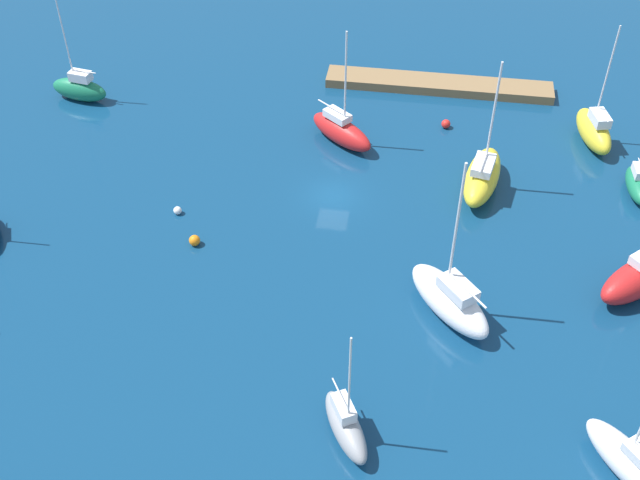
% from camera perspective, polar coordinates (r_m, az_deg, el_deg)
% --- Properties ---
extents(water, '(160.00, 160.00, 0.00)m').
position_cam_1_polar(water, '(63.92, 0.95, 3.19)').
color(water, navy).
rests_on(water, ground).
extents(pier_dock, '(21.44, 2.93, 0.87)m').
position_cam_1_polar(pier_dock, '(77.97, 8.51, 10.98)').
color(pier_dock, olive).
rests_on(pier_dock, ground).
extents(sailboat_red_lone_north, '(6.75, 6.51, 11.70)m').
position_cam_1_polar(sailboat_red_lone_north, '(59.18, 21.87, -2.51)').
color(sailboat_red_lone_north, red).
rests_on(sailboat_red_lone_north, water).
extents(sailboat_white_center_basin, '(5.68, 6.50, 11.23)m').
position_cam_1_polar(sailboat_white_center_basin, '(49.10, 21.49, -14.72)').
color(sailboat_white_center_basin, white).
rests_on(sailboat_white_center_basin, water).
extents(sailboat_yellow_east_end, '(3.55, 6.56, 10.94)m').
position_cam_1_polar(sailboat_yellow_east_end, '(72.96, 19.08, 7.48)').
color(sailboat_yellow_east_end, yellow).
rests_on(sailboat_yellow_east_end, water).
extents(sailboat_green_far_north, '(5.70, 2.71, 10.28)m').
position_cam_1_polar(sailboat_green_far_north, '(78.34, -16.89, 10.39)').
color(sailboat_green_far_north, '#19724C').
rests_on(sailboat_green_far_north, water).
extents(sailboat_gray_along_channel, '(3.95, 5.40, 9.09)m').
position_cam_1_polar(sailboat_gray_along_channel, '(47.55, 1.86, -13.14)').
color(sailboat_gray_along_channel, gray).
rests_on(sailboat_gray_along_channel, water).
extents(sailboat_red_off_beacon, '(6.59, 5.81, 10.70)m').
position_cam_1_polar(sailboat_red_off_beacon, '(69.24, 1.54, 7.87)').
color(sailboat_red_off_beacon, red).
rests_on(sailboat_red_off_beacon, water).
extents(sailboat_white_near_pier, '(6.85, 7.45, 12.52)m').
position_cam_1_polar(sailboat_white_near_pier, '(54.15, 9.31, -4.23)').
color(sailboat_white_near_pier, white).
rests_on(sailboat_white_near_pier, water).
extents(sailboat_yellow_outer_mooring, '(4.04, 7.97, 11.40)m').
position_cam_1_polar(sailboat_yellow_outer_mooring, '(65.01, 11.58, 4.53)').
color(sailboat_yellow_outer_mooring, yellow).
rests_on(sailboat_yellow_outer_mooring, water).
extents(sailboat_green_lone_south, '(1.82, 4.83, 7.25)m').
position_cam_1_polar(sailboat_green_lone_south, '(68.54, 21.82, 3.76)').
color(sailboat_green_lone_south, '#19724C').
rests_on(sailboat_green_lone_south, water).
extents(mooring_buoy_white, '(0.65, 0.65, 0.65)m').
position_cam_1_polar(mooring_buoy_white, '(62.99, -10.19, 2.10)').
color(mooring_buoy_white, white).
rests_on(mooring_buoy_white, water).
extents(mooring_buoy_orange, '(0.84, 0.84, 0.84)m').
position_cam_1_polar(mooring_buoy_orange, '(59.95, -9.00, -0.03)').
color(mooring_buoy_orange, orange).
rests_on(mooring_buoy_orange, water).
extents(mooring_buoy_red, '(0.80, 0.80, 0.80)m').
position_cam_1_polar(mooring_buoy_red, '(72.43, 9.03, 8.24)').
color(mooring_buoy_red, red).
rests_on(mooring_buoy_red, water).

